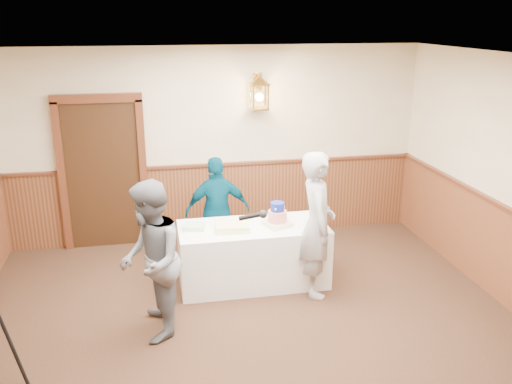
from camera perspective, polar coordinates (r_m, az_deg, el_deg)
ground at (r=5.27m, az=1.10°, el=-19.05°), size 7.00×7.00×0.00m
room_shell at (r=4.93m, az=-0.52°, el=-1.62°), size 6.02×7.02×2.81m
display_table at (r=6.72m, az=-0.33°, el=-6.58°), size 1.80×0.80×0.75m
tiered_cake at (r=6.55m, az=2.26°, el=-2.61°), size 0.37×0.37×0.30m
sheet_cake_yellow at (r=6.45m, az=-2.52°, el=-3.70°), size 0.41×0.33×0.08m
sheet_cake_green at (r=6.52m, az=-6.55°, el=-3.65°), size 0.29×0.25×0.06m
interviewer at (r=5.58m, az=-11.02°, el=-7.16°), size 1.48×0.82×1.66m
baker at (r=6.34m, az=6.42°, el=-3.40°), size 0.52×0.70×1.74m
assistant_p at (r=7.16m, az=-4.06°, el=-1.99°), size 0.87×0.39×1.46m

